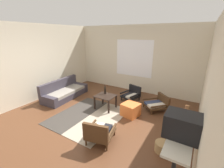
% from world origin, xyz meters
% --- Properties ---
extents(ground_plane, '(7.80, 7.80, 0.00)m').
position_xyz_m(ground_plane, '(0.00, 0.00, 0.00)').
color(ground_plane, '#56331E').
extents(far_wall_with_window, '(5.60, 0.13, 2.70)m').
position_xyz_m(far_wall_with_window, '(0.00, 3.06, 1.35)').
color(far_wall_with_window, beige).
rests_on(far_wall_with_window, ground).
extents(side_wall_right, '(0.12, 6.60, 2.70)m').
position_xyz_m(side_wall_right, '(2.66, 0.30, 1.35)').
color(side_wall_right, beige).
rests_on(side_wall_right, ground).
extents(side_wall_left, '(0.12, 6.60, 2.70)m').
position_xyz_m(side_wall_left, '(-2.66, 0.30, 1.35)').
color(side_wall_left, beige).
rests_on(side_wall_left, ground).
extents(area_rug, '(1.82, 2.09, 0.01)m').
position_xyz_m(area_rug, '(-0.21, 0.26, 0.01)').
color(area_rug, '#38332D').
rests_on(area_rug, ground).
extents(couch, '(0.88, 1.88, 0.67)m').
position_xyz_m(couch, '(-1.94, 0.91, 0.21)').
color(couch, '#38333D').
rests_on(couch, ground).
extents(coffee_table, '(0.62, 0.54, 0.45)m').
position_xyz_m(coffee_table, '(-0.05, 0.94, 0.36)').
color(coffee_table, black).
rests_on(coffee_table, ground).
extents(armchair_by_window, '(0.67, 0.70, 0.52)m').
position_xyz_m(armchair_by_window, '(0.40, 2.01, 0.24)').
color(armchair_by_window, black).
rests_on(armchair_by_window, ground).
extents(armchair_striped_foreground, '(0.69, 0.74, 0.59)m').
position_xyz_m(armchair_striped_foreground, '(0.74, -0.50, 0.26)').
color(armchair_striped_foreground, '#472D19').
rests_on(armchair_striped_foreground, ground).
extents(armchair_corner, '(0.88, 0.88, 0.48)m').
position_xyz_m(armchair_corner, '(1.42, 1.76, 0.21)').
color(armchair_corner, '#472D19').
rests_on(armchair_corner, ground).
extents(ottoman_orange, '(0.54, 0.54, 0.38)m').
position_xyz_m(ottoman_orange, '(0.84, 0.96, 0.19)').
color(ottoman_orange, '#D1662D').
rests_on(ottoman_orange, ground).
extents(console_shelf, '(0.37, 1.56, 0.79)m').
position_xyz_m(console_shelf, '(2.35, -0.26, 0.69)').
color(console_shelf, beige).
rests_on(console_shelf, ground).
extents(crt_television, '(0.54, 0.41, 0.38)m').
position_xyz_m(crt_television, '(2.34, -0.46, 0.98)').
color(crt_television, black).
rests_on(crt_television, console_shelf).
extents(clay_vase, '(0.18, 0.18, 0.33)m').
position_xyz_m(clay_vase, '(2.35, 0.03, 0.91)').
color(clay_vase, '#A87047').
rests_on(clay_vase, console_shelf).
extents(glass_bottle, '(0.07, 0.07, 0.29)m').
position_xyz_m(glass_bottle, '(-0.16, 1.09, 0.58)').
color(glass_bottle, black).
rests_on(glass_bottle, coffee_table).
extents(wicker_basket, '(0.30, 0.30, 0.21)m').
position_xyz_m(wicker_basket, '(2.02, -0.05, 0.11)').
color(wicker_basket, '#9E7A4C').
rests_on(wicker_basket, ground).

